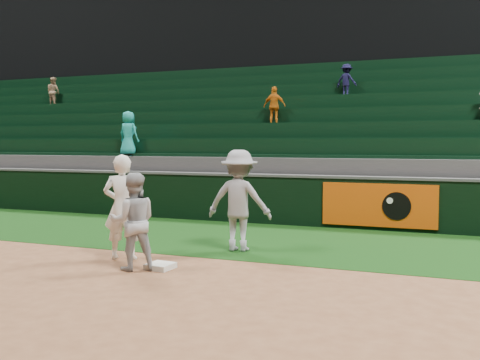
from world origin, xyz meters
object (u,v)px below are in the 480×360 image
Objects in this scene: first_base at (160,266)px; baserunner at (133,221)px; first_baseman at (123,207)px; base_coach at (239,200)px.

first_base is 0.85m from baserunner.
first_baseman is at bearing -78.69° from baserunner.
baserunner is at bearing 58.67° from base_coach.
base_coach is (1.04, 2.00, 0.18)m from baserunner.
first_baseman is 0.85m from baserunner.
baserunner is 2.26m from base_coach.
first_baseman is 0.97× the size of base_coach.
baserunner is (-0.37, -0.20, 0.74)m from first_base.
base_coach is at bearing -158.33° from first_baseman.
base_coach is at bearing 69.66° from first_base.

